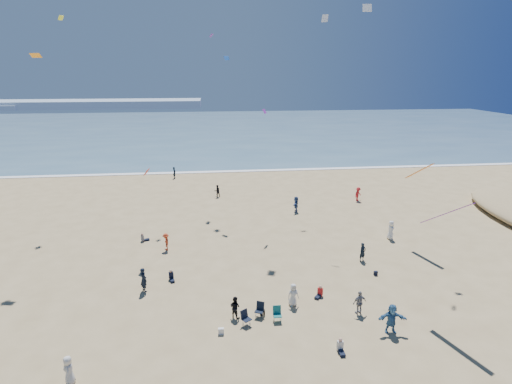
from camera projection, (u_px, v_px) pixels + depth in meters
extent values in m
plane|color=tan|center=(235.00, 378.00, 20.84)|extent=(220.00, 220.00, 0.00)
cube|color=#476B84|center=(214.00, 129.00, 111.18)|extent=(220.00, 100.00, 0.06)
cube|color=white|center=(217.00, 172.00, 63.63)|extent=(220.00, 1.20, 0.08)
cube|color=#7A8EA8|center=(75.00, 104.00, 175.58)|extent=(110.00, 20.00, 3.20)
imported|color=white|center=(391.00, 230.00, 37.93)|extent=(0.70, 0.97, 1.84)
imported|color=black|center=(363.00, 252.00, 33.53)|extent=(0.70, 0.59, 1.62)
imported|color=gray|center=(360.00, 303.00, 26.20)|extent=(1.02, 0.59, 1.64)
imported|color=#B7371A|center=(166.00, 242.00, 35.64)|extent=(0.76, 1.10, 1.56)
imported|color=silver|center=(293.00, 295.00, 27.15)|extent=(0.88, 0.67, 1.61)
imported|color=black|center=(235.00, 307.00, 25.85)|extent=(0.91, 0.89, 1.48)
imported|color=#346491|center=(392.00, 318.00, 24.31)|extent=(1.79, 0.71, 1.89)
imported|color=black|center=(217.00, 191.00, 50.83)|extent=(0.92, 0.83, 1.56)
imported|color=black|center=(144.00, 280.00, 28.87)|extent=(0.76, 0.80, 1.85)
imported|color=silver|center=(69.00, 370.00, 20.33)|extent=(0.66, 0.86, 1.57)
imported|color=black|center=(174.00, 173.00, 59.72)|extent=(0.43, 0.64, 1.70)
imported|color=red|center=(358.00, 194.00, 49.26)|extent=(1.26, 1.18, 1.71)
imported|color=navy|center=(296.00, 204.00, 45.42)|extent=(1.02, 1.74, 1.79)
cube|color=silver|center=(221.00, 331.00, 24.31)|extent=(0.35, 0.20, 0.40)
cube|color=black|center=(263.00, 312.00, 26.22)|extent=(0.30, 0.22, 0.38)
cube|color=black|center=(376.00, 273.00, 31.35)|extent=(0.28, 0.18, 0.34)
cube|color=white|center=(325.00, 18.00, 37.21)|extent=(0.64, 0.53, 0.69)
cube|color=#CDDE32|center=(61.00, 18.00, 40.80)|extent=(0.62, 0.64, 0.44)
cube|color=purple|center=(265.00, 111.00, 38.98)|extent=(0.53, 0.82, 0.43)
cube|color=red|center=(147.00, 172.00, 33.17)|extent=(0.51, 0.81, 0.51)
cube|color=orange|center=(36.00, 55.00, 31.20)|extent=(0.90, 0.52, 0.34)
cube|color=white|center=(367.00, 8.00, 31.13)|extent=(0.77, 0.48, 0.60)
cube|color=#6B208C|center=(211.00, 35.00, 46.47)|extent=(0.56, 0.90, 0.38)
cube|color=blue|center=(227.00, 58.00, 42.49)|extent=(0.61, 0.64, 0.40)
cube|color=purple|center=(446.00, 213.00, 24.41)|extent=(0.35, 3.14, 2.21)
cube|color=orange|center=(419.00, 171.00, 35.42)|extent=(0.35, 2.64, 1.87)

